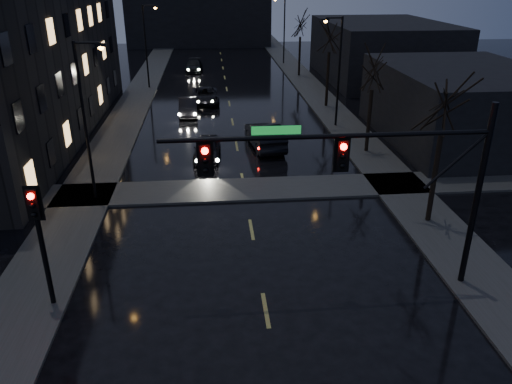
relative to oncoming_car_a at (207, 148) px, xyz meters
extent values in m
cube|color=#2D2D2B|center=(-6.51, 11.18, -0.61)|extent=(3.00, 140.00, 0.12)
cube|color=#2D2D2B|center=(10.49, 11.18, -0.61)|extent=(3.00, 140.00, 0.12)
cube|color=#2D2D2B|center=(1.99, -5.32, -0.61)|extent=(40.00, 3.00, 0.12)
cube|color=black|center=(17.49, 2.18, 1.83)|extent=(10.00, 14.00, 5.00)
cube|color=black|center=(18.99, 24.18, 2.33)|extent=(12.00, 18.00, 6.00)
cube|color=black|center=(-1.01, 54.18, 3.33)|extent=(22.00, 10.00, 8.00)
cylinder|color=black|center=(9.59, -14.82, 2.83)|extent=(0.22, 0.22, 7.00)
cylinder|color=black|center=(4.09, -14.82, 5.33)|extent=(11.00, 0.16, 0.16)
cylinder|color=black|center=(8.59, -14.82, 4.33)|extent=(2.05, 0.10, 2.05)
cube|color=#0C591E|center=(2.39, -14.82, 5.58)|extent=(1.60, 0.04, 0.28)
cube|color=black|center=(0.09, -14.82, 4.68)|extent=(0.35, 0.28, 1.05)
sphere|color=#FF0705|center=(0.09, -14.98, 5.01)|extent=(0.22, 0.22, 0.22)
cube|color=black|center=(4.59, -14.82, 4.68)|extent=(0.35, 0.28, 1.05)
sphere|color=#FF0705|center=(4.59, -14.98, 5.01)|extent=(0.22, 0.22, 0.22)
cylinder|color=black|center=(-5.51, -14.82, 1.53)|extent=(0.18, 0.18, 4.40)
cube|color=black|center=(-5.51, -14.82, 3.33)|extent=(0.35, 0.28, 1.05)
sphere|color=#FF0705|center=(-5.51, -14.98, 3.66)|extent=(0.22, 0.22, 0.22)
cylinder|color=black|center=(10.39, -9.82, 1.53)|extent=(0.24, 0.24, 4.40)
cylinder|color=black|center=(10.39, 0.18, 1.39)|extent=(0.24, 0.24, 4.12)
cylinder|color=black|center=(10.39, 12.18, 1.66)|extent=(0.24, 0.24, 4.68)
cylinder|color=black|center=(10.39, 26.18, 1.47)|extent=(0.24, 0.24, 4.29)
cylinder|color=black|center=(-5.81, -5.82, 3.33)|extent=(0.16, 0.16, 8.00)
cylinder|color=black|center=(-5.21, -5.82, 7.23)|extent=(1.20, 0.10, 0.10)
cube|color=black|center=(-4.61, -5.82, 7.13)|extent=(0.50, 0.25, 0.15)
sphere|color=orange|center=(-4.61, -5.82, 7.03)|extent=(0.28, 0.28, 0.28)
cylinder|color=black|center=(-5.81, 21.18, 3.33)|extent=(0.16, 0.16, 8.00)
cylinder|color=black|center=(-5.21, 21.18, 7.23)|extent=(1.20, 0.10, 0.10)
cube|color=black|center=(-4.61, 21.18, 7.13)|extent=(0.50, 0.25, 0.15)
sphere|color=orange|center=(-4.61, 21.18, 7.03)|extent=(0.28, 0.28, 0.28)
cylinder|color=black|center=(9.79, 6.18, 3.33)|extent=(0.16, 0.16, 8.00)
cylinder|color=black|center=(9.19, 6.18, 7.23)|extent=(1.20, 0.10, 0.10)
cube|color=black|center=(8.59, 6.18, 7.13)|extent=(0.50, 0.25, 0.15)
sphere|color=orange|center=(8.59, 6.18, 7.03)|extent=(0.28, 0.28, 0.28)
cylinder|color=black|center=(9.79, 34.18, 3.33)|extent=(0.16, 0.16, 8.00)
sphere|color=orange|center=(8.59, 34.18, 7.03)|extent=(0.28, 0.28, 0.28)
imported|color=black|center=(0.00, 0.00, 0.00)|extent=(1.88, 4.06, 1.35)
imported|color=black|center=(-1.54, 10.56, 0.02)|extent=(1.59, 4.26, 1.39)
imported|color=black|center=(-0.12, 14.55, 0.02)|extent=(2.53, 5.08, 1.38)
imported|color=black|center=(-1.49, 30.02, 0.00)|extent=(2.11, 4.73, 1.35)
imported|color=black|center=(3.87, 1.75, 0.18)|extent=(2.46, 5.39, 1.71)
camera|label=1|loc=(0.33, -30.05, 10.24)|focal=35.00mm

